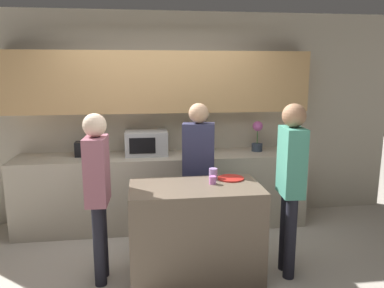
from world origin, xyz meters
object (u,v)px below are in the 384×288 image
person_right (291,176)px  potted_plant (257,136)px  plate_on_island (231,178)px  microwave (146,143)px  bottle_0 (191,146)px  bottle_2 (201,145)px  cup_1 (213,180)px  person_center (98,185)px  cup_0 (213,174)px  person_left (198,164)px  bottle_3 (207,144)px  bottle_1 (197,148)px  toaster (86,149)px

person_right → potted_plant: bearing=0.3°
potted_plant → plate_on_island: bearing=-118.5°
microwave → potted_plant: (1.44, 0.00, 0.05)m
bottle_0 → person_right: (0.77, -1.35, -0.03)m
potted_plant → bottle_2: 0.74m
bottle_2 → cup_1: 1.33m
person_center → cup_0: bearing=101.0°
microwave → person_right: (1.33, -1.40, -0.08)m
microwave → person_left: 0.93m
bottle_2 → cup_1: bottle_2 is taller
bottle_3 → bottle_1: bearing=-132.3°
bottle_0 → person_right: 1.56m
bottle_2 → bottle_1: bearing=-116.5°
toaster → plate_on_island: toaster is taller
cup_0 → person_left: 0.40m
microwave → cup_0: microwave is taller
person_left → person_right: (0.78, -0.66, 0.03)m
potted_plant → bottle_2: (-0.73, 0.04, -0.10)m
microwave → bottle_1: (0.62, -0.14, -0.05)m
person_center → person_right: 1.79m
potted_plant → bottle_0: size_ratio=1.44×
bottle_0 → bottle_2: bottle_0 is taller
bottle_2 → person_center: 1.77m
toaster → bottle_1: bottle_1 is taller
cup_1 → person_right: (0.73, -0.12, 0.05)m
microwave → toaster: microwave is taller
plate_on_island → cup_1: size_ratio=3.46×
toaster → person_right: 2.49m
bottle_1 → toaster: bearing=174.1°
cup_0 → bottle_0: bearing=94.4°
person_left → person_center: (-1.01, -0.55, -0.02)m
microwave → bottle_3: 0.79m
bottle_2 → plate_on_island: bottle_2 is taller
bottle_2 → bottle_3: size_ratio=0.90×
person_right → microwave: bearing=48.2°
bottle_0 → cup_1: bottle_0 is taller
bottle_3 → person_center: person_center is taller
person_center → microwave: bearing=162.9°
bottle_1 → person_right: 1.45m
potted_plant → bottle_2: size_ratio=1.55×
plate_on_island → person_left: 0.49m
cup_0 → cup_1: 0.16m
toaster → person_left: size_ratio=0.16×
toaster → cup_0: toaster is taller
toaster → bottle_0: 1.29m
microwave → bottle_1: 0.63m
microwave → bottle_2: bearing=3.4°
potted_plant → bottle_0: 0.89m
toaster → cup_1: 1.86m
microwave → bottle_2: size_ratio=2.04×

